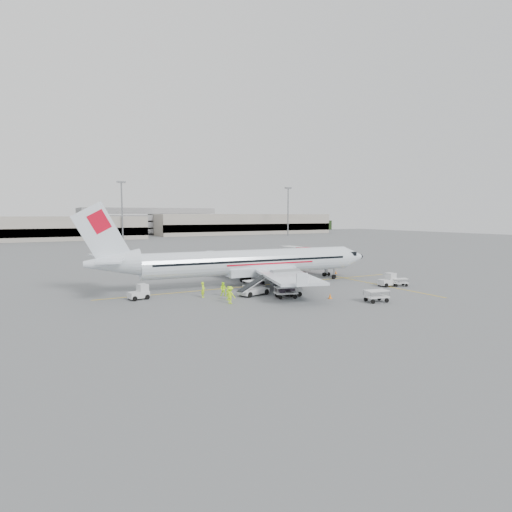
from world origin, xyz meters
The scene contains 25 objects.
ground centered at (0.00, 0.00, 0.00)m, with size 360.00×360.00×0.00m, color #56595B.
stripe_lead centered at (0.00, 0.00, 0.01)m, with size 44.00×0.20×0.01m, color yellow.
stripe_cross centered at (14.00, -8.00, 0.01)m, with size 0.20×20.00×0.01m, color yellow.
terminal_east centered at (70.00, 145.00, 5.00)m, with size 90.00×26.00×10.00m, color gray, non-canonical shape.
parking_garage centered at (25.00, 160.00, 7.00)m, with size 62.00×24.00×14.00m, color slate, non-canonical shape.
treeline centered at (0.00, 175.00, 3.00)m, with size 300.00×3.00×6.00m, color black, non-canonical shape.
mast_center centered at (5.00, 118.00, 11.00)m, with size 3.20×1.20×22.00m, color slate, non-canonical shape.
mast_east centered at (80.00, 118.00, 11.00)m, with size 3.20×1.20×22.00m, color slate, non-canonical shape.
aircraft centered at (-1.29, 0.71, 5.41)m, with size 39.25×30.76×10.82m, color white, non-canonical shape.
jet_bridge centered at (12.78, 8.52, 2.04)m, with size 2.92×15.58×4.09m, color silver, non-canonical shape.
belt_loader centered at (-4.62, -5.94, 1.38)m, with size 5.09×1.91×2.76m, color silver, non-canonical shape.
tug_fore centered at (14.06, -8.82, 0.88)m, with size 2.28×1.31×1.76m, color silver, non-canonical shape.
tug_mid centered at (-0.63, -8.27, 0.85)m, with size 2.20×1.26×1.70m, color silver, non-canonical shape.
tug_aft centered at (-17.22, -2.00, 0.85)m, with size 2.21×1.26×1.70m, color silver, non-canonical shape.
cart_loaded_a centered at (-2.17, -9.17, 0.65)m, with size 2.50×1.48×1.31m, color silver, non-canonical shape.
cart_loaded_b centered at (-3.16, -3.24, 0.67)m, with size 2.55×1.51×1.33m, color silver, non-canonical shape.
cart_empty_a centered at (5.27, -15.82, 0.66)m, with size 2.53×1.50×1.32m, color silver, non-canonical shape.
cart_empty_b centered at (15.59, -9.54, 0.53)m, with size 2.02×1.20×1.06m, color silver, non-canonical shape.
cone_nose centered at (15.85, 4.06, 0.30)m, with size 0.37×0.37×0.61m, color orange.
cone_port centered at (6.71, 14.95, 0.33)m, with size 0.40×0.40×0.65m, color orange.
cone_stbd centered at (2.06, -11.87, 0.32)m, with size 0.39×0.39×0.64m, color orange.
crew_a centered at (-10.39, -4.34, 0.90)m, with size 0.66×0.43×1.81m, color #B1E916.
crew_b centered at (-8.01, -4.74, 0.83)m, with size 0.81×0.63×1.66m, color #B1E916.
crew_c centered at (-9.10, -8.98, 0.94)m, with size 1.21×0.70×1.88m, color #B1E916.
crew_d centered at (-8.48, -7.18, 0.80)m, with size 0.93×0.39×1.59m, color #B1E916.
Camera 1 is at (-28.24, -49.94, 9.45)m, focal length 30.00 mm.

